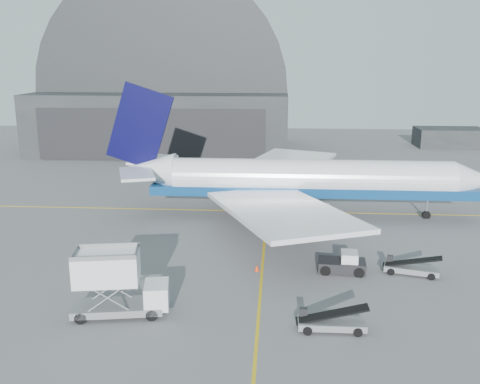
# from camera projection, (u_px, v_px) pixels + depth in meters

# --- Properties ---
(ground) EXTENTS (200.00, 200.00, 0.00)m
(ground) POSITION_uv_depth(u_px,v_px,m) (262.00, 274.00, 47.85)
(ground) COLOR #565659
(ground) RESTS_ON ground
(taxi_lines) EXTENTS (80.00, 42.12, 0.02)m
(taxi_lines) POSITION_uv_depth(u_px,v_px,m) (265.00, 230.00, 60.09)
(taxi_lines) COLOR gold
(taxi_lines) RESTS_ON ground
(hangar) EXTENTS (50.00, 28.30, 28.00)m
(hangar) POSITION_uv_depth(u_px,v_px,m) (165.00, 103.00, 109.76)
(hangar) COLOR black
(hangar) RESTS_ON ground
(distant_bldg_a) EXTENTS (14.00, 8.00, 4.00)m
(distant_bldg_a) POSITION_uv_depth(u_px,v_px,m) (449.00, 147.00, 114.84)
(distant_bldg_a) COLOR black
(distant_bldg_a) RESTS_ON ground
(airliner) EXTENTS (46.05, 44.66, 16.16)m
(airliner) POSITION_uv_depth(u_px,v_px,m) (296.00, 180.00, 64.22)
(airliner) COLOR white
(airliner) RESTS_ON ground
(catering_truck) EXTENTS (7.48, 3.78, 4.91)m
(catering_truck) POSITION_uv_depth(u_px,v_px,m) (116.00, 284.00, 39.75)
(catering_truck) COLOR slate
(catering_truck) RESTS_ON ground
(pushback_tug) EXTENTS (4.37, 2.77, 1.94)m
(pushback_tug) POSITION_uv_depth(u_px,v_px,m) (343.00, 264.00, 48.25)
(pushback_tug) COLOR black
(pushback_tug) RESTS_ON ground
(belt_loader_a) EXTENTS (5.11, 1.83, 1.95)m
(belt_loader_a) POSITION_uv_depth(u_px,v_px,m) (331.00, 322.00, 37.95)
(belt_loader_a) COLOR slate
(belt_loader_a) RESTS_ON ground
(belt_loader_b) EXTENTS (5.10, 2.74, 1.91)m
(belt_loader_b) POSITION_uv_depth(u_px,v_px,m) (411.00, 268.00, 47.71)
(belt_loader_b) COLOR slate
(belt_loader_b) RESTS_ON ground
(traffic_cone) EXTENTS (0.39, 0.39, 0.57)m
(traffic_cone) POSITION_uv_depth(u_px,v_px,m) (257.00, 268.00, 48.52)
(traffic_cone) COLOR #F73107
(traffic_cone) RESTS_ON ground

